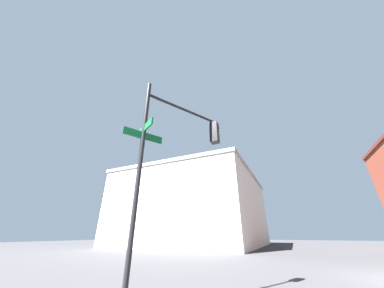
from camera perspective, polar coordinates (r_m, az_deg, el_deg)
The scene contains 2 objects.
traffic_signal_near at distance 5.89m, azimuth -3.29°, elevation -0.01°, with size 1.84×3.05×5.73m.
building_stucco at distance 32.49m, azimuth 1.52°, elevation -19.02°, with size 18.56×21.55×9.90m.
Camera 1 is at (-3.81, -10.81, 1.54)m, focal length 18.09 mm.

